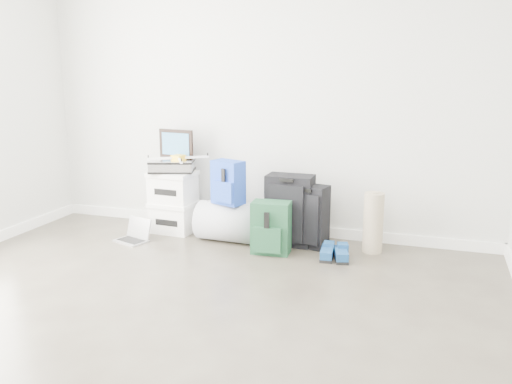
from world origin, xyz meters
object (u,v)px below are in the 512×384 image
(briefcase, at_px, (172,166))
(duffel_bag, at_px, (229,222))
(boxes_stack, at_px, (173,202))
(carry_on, at_px, (307,216))
(large_suitcase, at_px, (289,210))
(laptop, at_px, (134,235))

(briefcase, relative_size, duffel_bag, 0.69)
(boxes_stack, bearing_deg, carry_on, 1.66)
(boxes_stack, relative_size, large_suitcase, 0.93)
(duffel_bag, xyz_separation_m, carry_on, (0.73, 0.08, 0.10))
(briefcase, height_order, carry_on, briefcase)
(carry_on, bearing_deg, large_suitcase, -167.03)
(boxes_stack, xyz_separation_m, briefcase, (0.00, -0.00, 0.36))
(boxes_stack, distance_m, carry_on, 1.36)
(large_suitcase, height_order, laptop, large_suitcase)
(briefcase, bearing_deg, large_suitcase, -19.27)
(boxes_stack, relative_size, duffel_bag, 1.02)
(briefcase, xyz_separation_m, duffel_bag, (0.64, -0.12, -0.48))
(large_suitcase, xyz_separation_m, carry_on, (0.17, 0.00, -0.04))
(carry_on, relative_size, laptop, 1.63)
(boxes_stack, height_order, carry_on, boxes_stack)
(duffel_bag, distance_m, large_suitcase, 0.58)
(boxes_stack, distance_m, duffel_bag, 0.66)
(briefcase, height_order, duffel_bag, briefcase)
(boxes_stack, xyz_separation_m, duffel_bag, (0.64, -0.12, -0.12))
(duffel_bag, height_order, laptop, duffel_bag)
(boxes_stack, xyz_separation_m, laptop, (-0.22, -0.39, -0.25))
(boxes_stack, relative_size, briefcase, 1.46)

